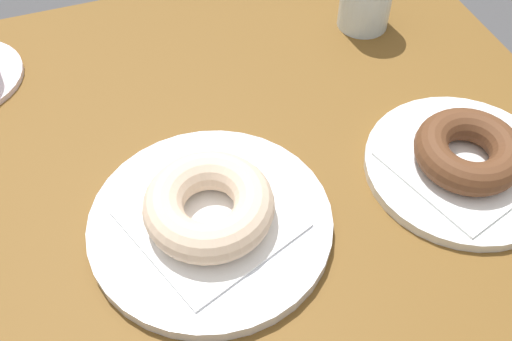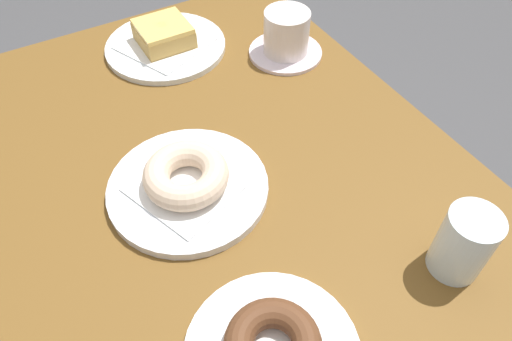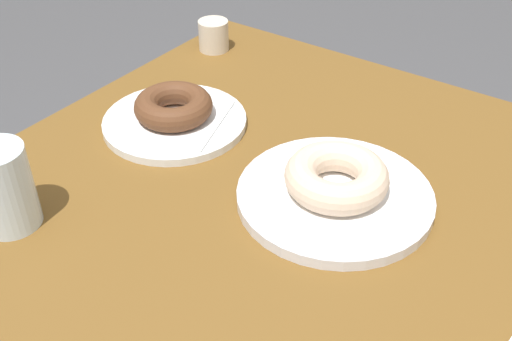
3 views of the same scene
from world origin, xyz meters
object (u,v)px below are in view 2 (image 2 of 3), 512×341
at_px(plate_sugar_ring, 188,188).
at_px(plate_glazed_square, 166,46).
at_px(donut_glazed_square, 164,33).
at_px(donut_sugar_ring, 186,175).
at_px(water_glass, 464,243).
at_px(coffee_cup, 286,36).

bearing_deg(plate_sugar_ring, plate_glazed_square, -17.67).
height_order(plate_glazed_square, donut_glazed_square, donut_glazed_square).
bearing_deg(donut_sugar_ring, donut_glazed_square, -17.67).
distance_m(plate_sugar_ring, donut_glazed_square, 0.37).
xyz_separation_m(donut_sugar_ring, water_glass, (-0.28, -0.25, 0.01)).
xyz_separation_m(donut_sugar_ring, coffee_cup, (0.22, -0.31, 0.00)).
bearing_deg(plate_glazed_square, water_glass, -168.01).
relative_size(plate_sugar_ring, coffee_cup, 1.66).
bearing_deg(water_glass, plate_sugar_ring, 41.01).
bearing_deg(coffee_cup, water_glass, 173.19).
bearing_deg(donut_sugar_ring, water_glass, -138.99).
height_order(plate_sugar_ring, donut_sugar_ring, donut_sugar_ring).
bearing_deg(plate_glazed_square, donut_glazed_square, 0.00).
distance_m(plate_glazed_square, water_glass, 0.65).
xyz_separation_m(donut_glazed_square, water_glass, (-0.63, -0.13, 0.02)).
xyz_separation_m(plate_glazed_square, donut_glazed_square, (0.00, 0.00, 0.03)).
bearing_deg(plate_sugar_ring, donut_glazed_square, -17.67).
xyz_separation_m(plate_sugar_ring, water_glass, (-0.28, -0.25, 0.04)).
distance_m(plate_sugar_ring, coffee_cup, 0.38).
bearing_deg(coffee_cup, plate_glazed_square, 56.03).
xyz_separation_m(donut_sugar_ring, plate_glazed_square, (0.35, -0.11, -0.03)).
bearing_deg(donut_sugar_ring, coffee_cup, -54.39).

